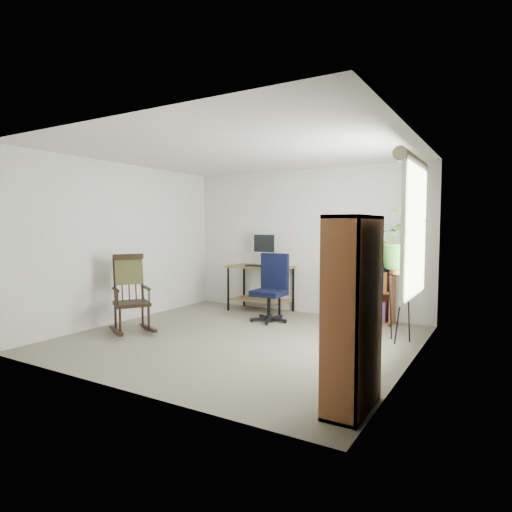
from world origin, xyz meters
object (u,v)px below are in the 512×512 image
Objects in this scene: rocking_chair at (131,293)px; desk at (261,288)px; low_bookshelf at (363,290)px; tall_bookshelf at (353,314)px; office_chair at (269,287)px.

desk is at bearing 12.63° from rocking_chair.
tall_bookshelf reaches higher than low_bookshelf.
desk is 1.75m from low_bookshelf.
rocking_chair reaches higher than office_chair.
desk is 0.70× the size of tall_bookshelf.
desk is 0.84m from office_chair.
tall_bookshelf reaches higher than desk.
low_bookshelf is at bearing 28.63° from office_chair.
tall_bookshelf is (2.08, -2.40, 0.24)m from office_chair.
low_bookshelf is (1.22, 0.77, -0.05)m from office_chair.
low_bookshelf is at bearing 105.11° from tall_bookshelf.
rocking_chair reaches higher than low_bookshelf.
rocking_chair is (-0.79, -2.16, 0.15)m from desk.
low_bookshelf is (2.54, 2.28, -0.06)m from rocking_chair.
office_chair is 0.97× the size of rocking_chair.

